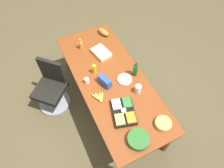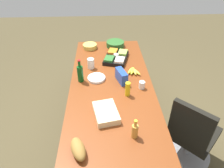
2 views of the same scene
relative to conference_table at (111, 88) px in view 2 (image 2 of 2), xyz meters
name	(u,v)px [view 2 (image 2 of 2)]	position (x,y,z in m)	size (l,w,h in m)	color
ground_plane	(111,128)	(0.00, 0.00, -0.72)	(10.00, 10.00, 0.00)	brown
conference_table	(111,88)	(0.00, 0.00, 0.00)	(2.42, 0.99, 0.80)	brown
office_chair	(190,139)	(0.53, 0.88, -0.36)	(0.68, 0.68, 0.94)	gray
mayo_jar	(91,64)	(-0.37, -0.26, 0.14)	(0.09, 0.09, 0.14)	white
salad_bowl	(115,44)	(-1.02, 0.11, 0.11)	(0.28, 0.28, 0.08)	#2C6228
paper_plate_stack	(96,78)	(-0.10, -0.18, 0.09)	(0.22, 0.22, 0.03)	white
sheet_cake	(106,113)	(0.54, -0.08, 0.11)	(0.32, 0.22, 0.07)	beige
chip_bag_blue	(121,76)	(-0.04, 0.12, 0.15)	(0.22, 0.08, 0.15)	#234AAC
veggie_tray	(116,57)	(-0.59, 0.10, 0.11)	(0.49, 0.40, 0.09)	black
dressing_bottle	(135,131)	(0.82, 0.17, 0.15)	(0.08, 0.08, 0.20)	gold
banana_bunch	(133,71)	(-0.23, 0.30, 0.10)	(0.20, 0.18, 0.04)	yellow
mustard_bottle	(128,89)	(0.23, 0.17, 0.16)	(0.06, 0.06, 0.17)	yellow
chip_bowl	(90,46)	(-0.97, -0.29, 0.11)	(0.22, 0.22, 0.07)	gold
paper_cup	(142,85)	(0.11, 0.35, 0.12)	(0.07, 0.07, 0.09)	white
bread_loaf	(78,149)	(0.97, -0.32, 0.12)	(0.24, 0.11, 0.10)	olive
wine_bottle	(80,73)	(-0.08, -0.37, 0.19)	(0.08, 0.08, 0.29)	#114C18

